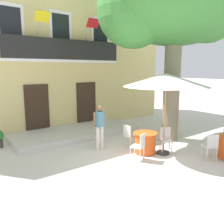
# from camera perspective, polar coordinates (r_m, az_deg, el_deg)

# --- Properties ---
(ground_plane) EXTENTS (120.00, 120.00, 0.00)m
(ground_plane) POSITION_cam_1_polar(r_m,az_deg,el_deg) (8.03, 4.56, -11.53)
(ground_plane) COLOR silver
(building_facade) EXTENTS (13.00, 5.09, 7.50)m
(building_facade) POSITION_cam_1_polar(r_m,az_deg,el_deg) (13.50, -15.88, 13.26)
(building_facade) COLOR #DBC67F
(building_facade) RESTS_ON ground
(entrance_step_platform) EXTENTS (5.66, 2.36, 0.25)m
(entrance_step_platform) POSITION_cam_1_polar(r_m,az_deg,el_deg) (10.98, -8.87, -4.85)
(entrance_step_platform) COLOR silver
(entrance_step_platform) RESTS_ON ground
(plane_tree) EXTENTS (5.75, 5.05, 7.25)m
(plane_tree) POSITION_cam_1_polar(r_m,az_deg,el_deg) (10.32, 14.55, 23.72)
(plane_tree) COLOR #7F755B
(plane_tree) RESTS_ON ground
(cafe_table_near_tree) EXTENTS (0.86, 0.86, 0.76)m
(cafe_table_near_tree) POSITION_cam_1_polar(r_m,az_deg,el_deg) (8.58, 8.03, -7.34)
(cafe_table_near_tree) COLOR #EA561E
(cafe_table_near_tree) RESTS_ON ground
(cafe_chair_near_tree_0) EXTENTS (0.42, 0.42, 0.91)m
(cafe_chair_near_tree_0) POSITION_cam_1_polar(r_m,az_deg,el_deg) (8.99, 4.18, -5.52)
(cafe_chair_near_tree_0) COLOR silver
(cafe_chair_near_tree_0) RESTS_ON ground
(cafe_chair_near_tree_1) EXTENTS (0.53, 0.53, 0.91)m
(cafe_chair_near_tree_1) POSITION_cam_1_polar(r_m,az_deg,el_deg) (7.85, 6.67, -7.97)
(cafe_chair_near_tree_1) COLOR silver
(cafe_chair_near_tree_1) RESTS_ON ground
(cafe_chair_near_tree_2) EXTENTS (0.56, 0.56, 0.91)m
(cafe_chair_near_tree_2) POSITION_cam_1_polar(r_m,az_deg,el_deg) (8.76, 12.86, -6.20)
(cafe_chair_near_tree_2) COLOR silver
(cafe_chair_near_tree_2) RESTS_ON ground
(cafe_chair_middle_2) EXTENTS (0.55, 0.55, 0.91)m
(cafe_chair_middle_2) POSITION_cam_1_polar(r_m,az_deg,el_deg) (8.45, 22.79, -7.39)
(cafe_chair_middle_2) COLOR silver
(cafe_chair_middle_2) RESTS_ON ground
(cafe_umbrella) EXTENTS (2.90, 2.90, 2.85)m
(cafe_umbrella) POSITION_cam_1_polar(r_m,az_deg,el_deg) (8.22, 12.94, 7.49)
(cafe_umbrella) COLOR #997A56
(cafe_umbrella) RESTS_ON ground
(pedestrian_near_entrance) EXTENTS (0.53, 0.33, 1.71)m
(pedestrian_near_entrance) POSITION_cam_1_polar(r_m,az_deg,el_deg) (11.57, 13.00, 0.08)
(pedestrian_near_entrance) COLOR gold
(pedestrian_near_entrance) RESTS_ON ground
(pedestrian_mid_plaza) EXTENTS (0.53, 0.32, 1.69)m
(pedestrian_mid_plaza) POSITION_cam_1_polar(r_m,az_deg,el_deg) (8.72, -2.99, -3.12)
(pedestrian_mid_plaza) COLOR silver
(pedestrian_mid_plaza) RESTS_ON ground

